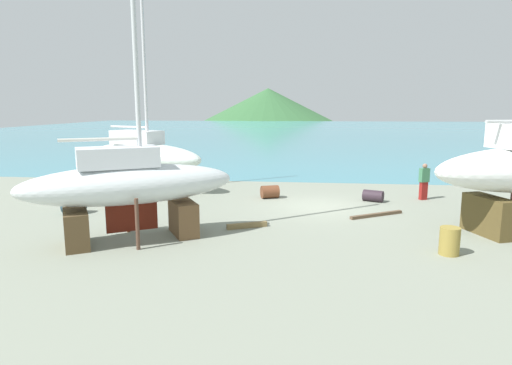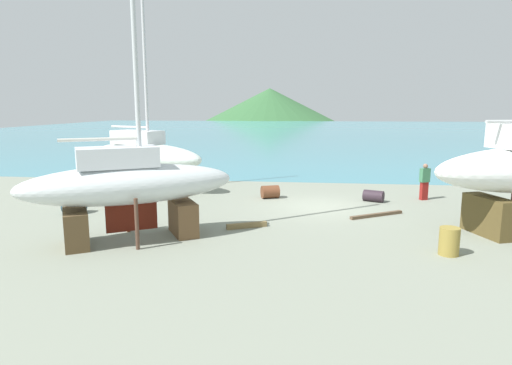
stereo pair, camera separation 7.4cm
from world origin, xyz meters
name	(u,v)px [view 1 (the left image)]	position (x,y,z in m)	size (l,w,h in m)	color
ground_plane	(321,233)	(0.00, -4.15, 0.00)	(41.50, 41.50, 0.00)	gray
sea_water	(309,131)	(0.00, 62.66, 0.00)	(129.08, 112.88, 0.01)	teal
headland_hill	(268,119)	(-14.19, 139.24, 0.00)	(87.80, 87.80, 21.88)	#356538
sailboat_large_starboard	(130,185)	(-6.23, -5.69, 1.85)	(6.86, 5.12, 12.35)	brown
sailboat_mid_port	(142,156)	(-9.20, 3.23, 1.76)	(7.81, 5.04, 11.05)	brown
worker	(424,181)	(4.97, 2.04, 0.89)	(0.50, 0.40, 1.72)	maroon
barrel_tipped_center	(74,206)	(-10.09, -2.33, 0.30)	(0.61, 0.61, 0.86)	#345361
barrel_rust_near	(270,192)	(-2.28, 1.58, 0.31)	(0.61, 0.61, 0.82)	brown
barrel_tipped_right	(119,199)	(-8.76, -0.92, 0.33)	(0.66, 0.66, 0.80)	brown
barrel_blue_faded	(450,241)	(3.68, -5.99, 0.42)	(0.58, 0.58, 0.83)	olive
barrel_tar_black	(373,196)	(2.55, 1.35, 0.26)	(0.53, 0.53, 0.90)	#30232C
timber_plank_near	(247,225)	(-2.67, -3.78, 0.09)	(1.50, 0.16, 0.19)	olive
timber_short_skew	(376,215)	(2.28, -1.49, 0.06)	(2.53, 0.17, 0.12)	brown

